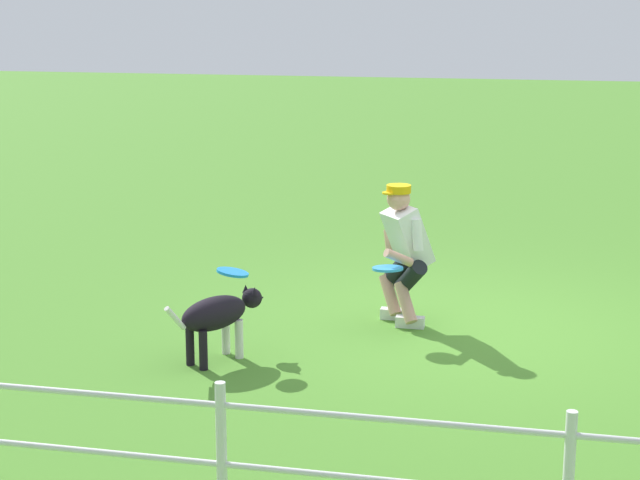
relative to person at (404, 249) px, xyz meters
The scene contains 6 objects.
ground_plane 0.87m from the person, behind, with size 60.00×60.00×0.00m, color #4D8A2D.
person is the anchor object (origin of this frame).
dog 1.91m from the person, 45.13° to the left, with size 0.60×0.95×0.58m.
frisbee_flying 1.72m from the person, 43.20° to the left, with size 0.27×0.27×0.02m, color #1E8BE7.
frisbee_held 0.40m from the person, 77.30° to the left, with size 0.27×0.27×0.02m, color #3198EF.
fence 4.08m from the person, 97.18° to the left, with size 16.94×0.06×0.88m.
Camera 1 is at (-0.79, 9.17, 2.93)m, focal length 59.30 mm.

